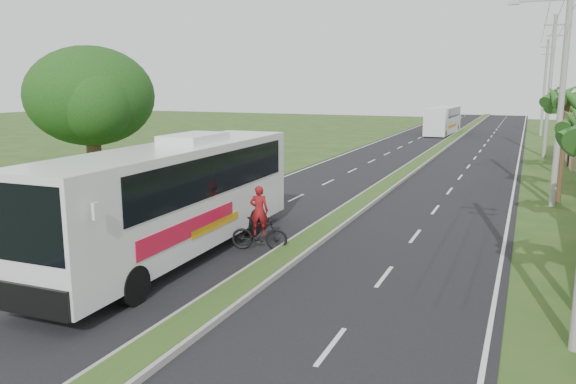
% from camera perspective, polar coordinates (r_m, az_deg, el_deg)
% --- Properties ---
extents(ground, '(180.00, 180.00, 0.00)m').
position_cam_1_polar(ground, '(14.41, -9.25, -12.85)').
color(ground, '#27491A').
rests_on(ground, ground).
extents(road_asphalt, '(14.00, 160.00, 0.02)m').
position_cam_1_polar(road_asphalt, '(32.41, 9.96, 0.54)').
color(road_asphalt, black).
rests_on(road_asphalt, ground).
extents(median_strip, '(1.20, 160.00, 0.18)m').
position_cam_1_polar(median_strip, '(32.39, 9.96, 0.71)').
color(median_strip, gray).
rests_on(median_strip, ground).
extents(lane_edge_left, '(0.12, 160.00, 0.01)m').
position_cam_1_polar(lane_edge_left, '(34.52, -0.93, 1.33)').
color(lane_edge_left, silver).
rests_on(lane_edge_left, ground).
extents(lane_edge_right, '(0.12, 160.00, 0.01)m').
position_cam_1_polar(lane_edge_right, '(31.61, 21.85, -0.37)').
color(lane_edge_right, silver).
rests_on(lane_edge_right, ground).
extents(palm_verge_c, '(2.40, 2.40, 5.85)m').
position_cam_1_polar(palm_verge_c, '(30.12, 26.53, 8.58)').
color(palm_verge_c, '#473321').
rests_on(palm_verge_c, ground).
extents(palm_verge_d, '(2.40, 2.40, 5.25)m').
position_cam_1_polar(palm_verge_d, '(39.14, 26.51, 8.03)').
color(palm_verge_d, '#473321').
rests_on(palm_verge_d, ground).
extents(shade_tree, '(6.30, 6.00, 7.54)m').
position_cam_1_polar(shade_tree, '(28.60, -19.56, 8.84)').
color(shade_tree, '#473321').
rests_on(shade_tree, ground).
extents(utility_pole_b, '(3.20, 0.28, 12.00)m').
position_cam_1_polar(utility_pole_b, '(29.10, 26.17, 10.81)').
color(utility_pole_b, gray).
rests_on(utility_pole_b, ground).
extents(utility_pole_c, '(1.60, 0.28, 11.00)m').
position_cam_1_polar(utility_pole_c, '(49.09, 25.07, 9.83)').
color(utility_pole_c, gray).
rests_on(utility_pole_c, ground).
extents(utility_pole_d, '(1.60, 0.28, 10.50)m').
position_cam_1_polar(utility_pole_d, '(69.08, 24.61, 9.70)').
color(utility_pole_d, gray).
rests_on(utility_pole_d, ground).
extents(coach_bus_main, '(2.96, 12.66, 4.07)m').
position_cam_1_polar(coach_bus_main, '(18.96, -11.25, -0.02)').
color(coach_bus_main, white).
rests_on(coach_bus_main, ground).
extents(coach_bus_far, '(2.73, 10.82, 3.13)m').
position_cam_1_polar(coach_bus_far, '(67.65, 15.50, 7.18)').
color(coach_bus_far, white).
rests_on(coach_bus_far, ground).
extents(motorcyclist, '(2.05, 1.15, 2.32)m').
position_cam_1_polar(motorcyclist, '(19.70, -2.94, -3.64)').
color(motorcyclist, black).
rests_on(motorcyclist, ground).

